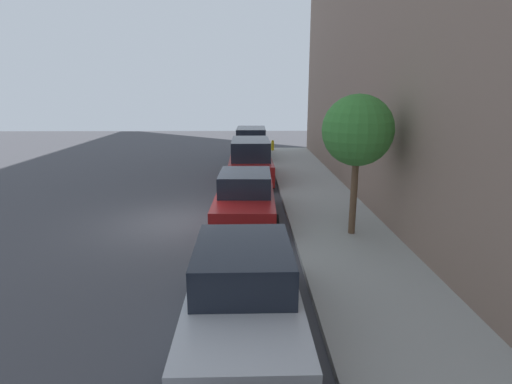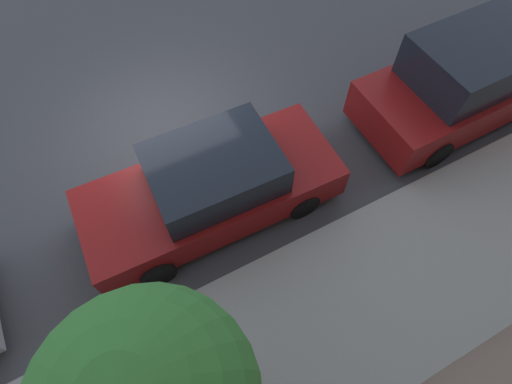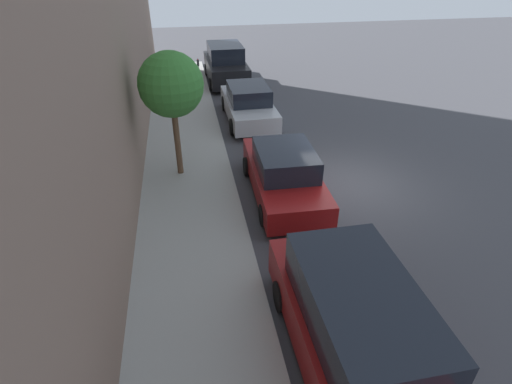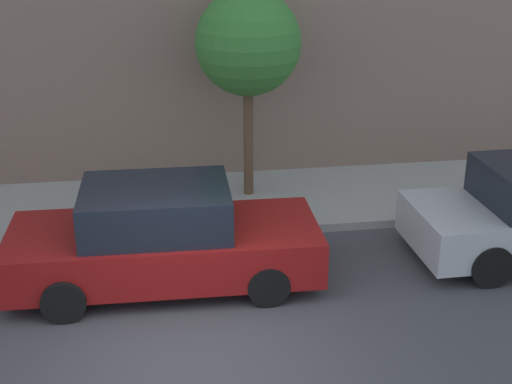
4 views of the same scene
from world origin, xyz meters
name	(u,v)px [view 1 (image 1 of 4)]	position (x,y,z in m)	size (l,w,h in m)	color
ground_plane	(177,222)	(0.00, 0.00, 0.00)	(60.00, 60.00, 0.00)	#424247
sidewalk	(333,219)	(4.91, 0.00, 0.07)	(2.82, 32.00, 0.15)	#9E9E99
parked_sedan_second	(243,292)	(2.18, -5.87, 0.72)	(1.92, 4.52, 1.54)	#B7BABF
parked_sedan_third	(245,198)	(2.15, 0.24, 0.73)	(1.92, 4.54, 1.54)	maroon
parked_minivan_fourth	(251,161)	(2.34, 6.02, 0.92)	(2.02, 4.91, 1.90)	maroon
parked_minivan_fifth	(251,144)	(2.39, 11.97, 0.92)	(2.02, 4.92, 1.90)	silver
street_tree	(358,131)	(5.14, -1.46, 2.98)	(1.88, 1.88, 3.79)	brown
fire_hydrant	(273,145)	(3.85, 14.72, 0.49)	(0.20, 0.20, 0.69)	gold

